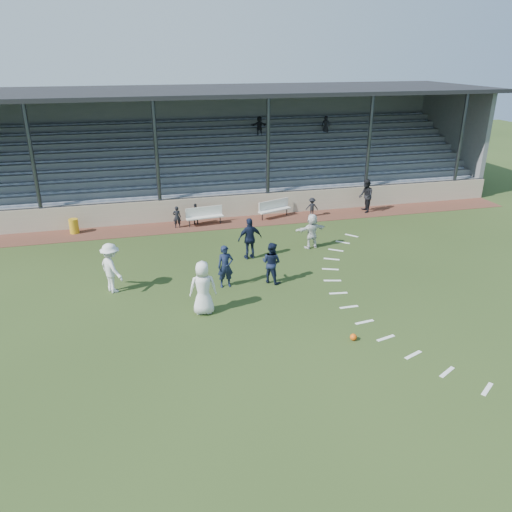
# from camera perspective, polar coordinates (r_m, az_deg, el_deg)

# --- Properties ---
(ground) EXTENTS (90.00, 90.00, 0.00)m
(ground) POSITION_cam_1_polar(r_m,az_deg,el_deg) (17.58, 2.02, -6.94)
(ground) COLOR #2A3D19
(ground) RESTS_ON ground
(cinder_track) EXTENTS (34.00, 2.00, 0.02)m
(cinder_track) POSITION_cam_1_polar(r_m,az_deg,el_deg) (26.98, -4.19, 3.72)
(cinder_track) COLOR #552D22
(cinder_track) RESTS_ON ground
(retaining_wall) EXTENTS (34.00, 0.18, 1.20)m
(retaining_wall) POSITION_cam_1_polar(r_m,az_deg,el_deg) (27.79, -4.61, 5.55)
(retaining_wall) COLOR #B7A78D
(retaining_wall) RESTS_ON ground
(bench_left) EXTENTS (2.03, 0.70, 0.95)m
(bench_left) POSITION_cam_1_polar(r_m,az_deg,el_deg) (26.71, -5.92, 4.77)
(bench_left) COLOR silver
(bench_left) RESTS_ON cinder_track
(bench_right) EXTENTS (2.01, 1.14, 0.95)m
(bench_right) POSITION_cam_1_polar(r_m,az_deg,el_deg) (27.84, 2.09, 5.60)
(bench_right) COLOR silver
(bench_right) RESTS_ON cinder_track
(trash_bin) EXTENTS (0.46, 0.46, 0.74)m
(trash_bin) POSITION_cam_1_polar(r_m,az_deg,el_deg) (26.96, -20.09, 3.23)
(trash_bin) COLOR gold
(trash_bin) RESTS_ON cinder_track
(football) EXTENTS (0.22, 0.22, 0.22)m
(football) POSITION_cam_1_polar(r_m,az_deg,el_deg) (16.49, 11.07, -9.08)
(football) COLOR #ED560D
(football) RESTS_ON ground
(player_white_lead) EXTENTS (1.00, 0.70, 1.96)m
(player_white_lead) POSITION_cam_1_polar(r_m,az_deg,el_deg) (17.46, -6.08, -3.64)
(player_white_lead) COLOR silver
(player_white_lead) RESTS_ON ground
(player_navy_lead) EXTENTS (0.62, 0.41, 1.70)m
(player_navy_lead) POSITION_cam_1_polar(r_m,az_deg,el_deg) (19.41, -3.51, -1.21)
(player_navy_lead) COLOR black
(player_navy_lead) RESTS_ON ground
(player_navy_mid) EXTENTS (1.03, 1.03, 1.69)m
(player_navy_mid) POSITION_cam_1_polar(r_m,az_deg,el_deg) (19.75, 1.77, -0.77)
(player_navy_mid) COLOR black
(player_navy_mid) RESTS_ON ground
(player_white_wing) EXTENTS (1.27, 1.46, 1.96)m
(player_white_wing) POSITION_cam_1_polar(r_m,az_deg,el_deg) (19.71, -16.19, -1.32)
(player_white_wing) COLOR silver
(player_white_wing) RESTS_ON ground
(player_navy_wing) EXTENTS (1.15, 0.59, 1.88)m
(player_navy_wing) POSITION_cam_1_polar(r_m,az_deg,el_deg) (22.03, -0.70, 2.01)
(player_navy_wing) COLOR black
(player_navy_wing) RESTS_ON ground
(player_white_back) EXTENTS (1.60, 0.73, 1.66)m
(player_white_back) POSITION_cam_1_polar(r_m,az_deg,el_deg) (23.45, 6.39, 2.87)
(player_white_back) COLOR silver
(player_white_back) RESTS_ON ground
(official) EXTENTS (0.86, 1.02, 1.89)m
(official) POSITION_cam_1_polar(r_m,az_deg,el_deg) (29.31, 12.45, 6.72)
(official) COLOR black
(official) RESTS_ON cinder_track
(sub_left_near) EXTENTS (0.45, 0.33, 1.16)m
(sub_left_near) POSITION_cam_1_polar(r_m,az_deg,el_deg) (26.40, -9.03, 4.43)
(sub_left_near) COLOR black
(sub_left_near) RESTS_ON cinder_track
(sub_left_far) EXTENTS (0.69, 0.35, 1.12)m
(sub_left_far) POSITION_cam_1_polar(r_m,az_deg,el_deg) (26.84, -6.89, 4.81)
(sub_left_far) COLOR black
(sub_left_far) RESTS_ON cinder_track
(sub_right) EXTENTS (0.76, 0.55, 1.06)m
(sub_right) POSITION_cam_1_polar(r_m,az_deg,el_deg) (28.13, 6.41, 5.58)
(sub_right) COLOR black
(sub_right) RESTS_ON cinder_track
(grandstand) EXTENTS (34.60, 9.00, 6.61)m
(grandstand) POSITION_cam_1_polar(r_m,az_deg,el_deg) (31.92, -6.18, 10.66)
(grandstand) COLOR slate
(grandstand) RESTS_ON ground
(penalty_arc) EXTENTS (3.89, 14.63, 0.01)m
(penalty_arc) POSITION_cam_1_polar(r_m,az_deg,el_deg) (19.02, 14.08, -5.23)
(penalty_arc) COLOR white
(penalty_arc) RESTS_ON ground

